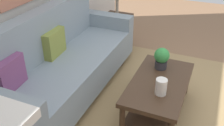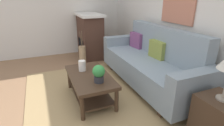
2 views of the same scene
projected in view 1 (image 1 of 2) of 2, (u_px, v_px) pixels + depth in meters
name	position (u px, v px, depth m)	size (l,w,h in m)	color
ground_plane	(192.00, 118.00, 2.96)	(9.35, 9.35, 0.00)	#8C6647
area_rug	(150.00, 106.00, 3.13)	(2.92, 2.19, 0.01)	#A38456
couch	(65.00, 63.00, 3.19)	(2.39, 0.84, 1.08)	gray
throw_pillow_plum	(10.00, 74.00, 2.51)	(0.36, 0.12, 0.32)	#7A4270
throw_pillow_olive	(54.00, 43.00, 3.11)	(0.36, 0.12, 0.32)	olive
coffee_table	(159.00, 90.00, 2.90)	(1.10, 0.60, 0.43)	#422D1E
tabletop_vase	(161.00, 87.00, 2.61)	(0.12, 0.12, 0.17)	white
potted_plant_tabletop	(162.00, 58.00, 3.02)	(0.18, 0.18, 0.26)	#2D2D33
side_table	(117.00, 31.00, 4.42)	(0.44, 0.44, 0.56)	#422D1E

